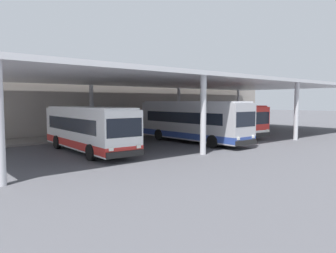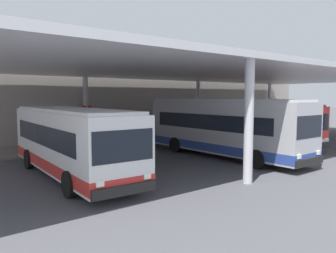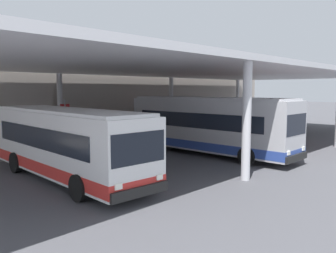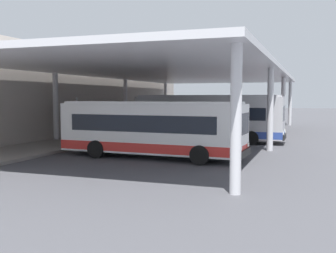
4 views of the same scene
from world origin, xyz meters
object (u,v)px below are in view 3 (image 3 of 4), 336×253
(bench_waiting, at_px, (203,122))
(bus_second_bay, at_px, (209,125))
(bus_nearest_bay, at_px, (66,143))
(bus_middle_bay, at_px, (233,120))
(banner_sign, at_px, (65,120))
(trash_bin, at_px, (226,120))

(bench_waiting, bearing_deg, bus_second_bay, -141.17)
(bus_nearest_bay, bearing_deg, bus_middle_bay, 3.84)
(bus_nearest_bay, relative_size, bench_waiting, 5.91)
(bus_middle_bay, height_order, bench_waiting, bus_middle_bay)
(bus_middle_bay, height_order, banner_sign, banner_sign)
(bus_second_bay, distance_m, bench_waiting, 14.92)
(bus_nearest_bay, height_order, trash_bin, bus_nearest_bay)
(bus_second_bay, height_order, bench_waiting, bus_second_bay)
(trash_bin, bearing_deg, bus_nearest_bay, -161.81)
(bus_middle_bay, distance_m, banner_sign, 12.67)
(trash_bin, height_order, banner_sign, banner_sign)
(bench_waiting, height_order, banner_sign, banner_sign)
(bus_nearest_bay, height_order, bus_middle_bay, same)
(bench_waiting, bearing_deg, bus_middle_bay, -127.78)
(banner_sign, bearing_deg, bus_nearest_bay, -119.98)
(bus_second_bay, relative_size, bus_middle_bay, 1.06)
(bus_nearest_bay, height_order, bus_second_bay, bus_second_bay)
(bus_middle_bay, xyz_separation_m, bench_waiting, (5.70, 7.36, -0.99))
(bus_middle_bay, bearing_deg, bus_second_bay, -161.49)
(banner_sign, bearing_deg, bus_middle_bay, -30.76)
(bus_nearest_bay, xyz_separation_m, banner_sign, (4.33, 7.50, 0.32))
(bus_nearest_bay, distance_m, bus_middle_bay, 15.25)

